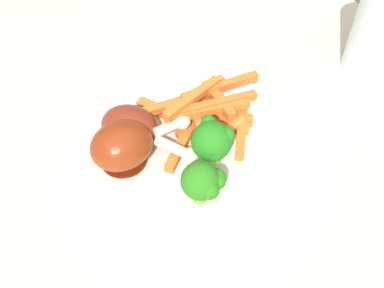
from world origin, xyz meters
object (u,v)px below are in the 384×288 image
at_px(dinner_plate, 192,158).
at_px(chicken_drumstick_far, 133,129).
at_px(broccoli_floret_front, 204,182).
at_px(carrot_fries_pile, 207,115).
at_px(broccoli_floret_middle, 212,143).
at_px(water_glass, 380,29).
at_px(dining_table, 191,275).
at_px(chicken_drumstick_near, 125,144).

height_order(dinner_plate, chicken_drumstick_far, chicken_drumstick_far).
relative_size(broccoli_floret_front, carrot_fries_pile, 0.36).
distance_m(broccoli_floret_middle, water_glass, 0.28).
bearing_deg(chicken_drumstick_far, carrot_fries_pile, 74.85).
bearing_deg(carrot_fries_pile, dining_table, -38.74).
height_order(chicken_drumstick_near, chicken_drumstick_far, chicken_drumstick_near).
distance_m(dinner_plate, chicken_drumstick_near, 0.08).
bearing_deg(broccoli_floret_front, broccoli_floret_middle, 136.91).
xyz_separation_m(dining_table, carrot_fries_pile, (-0.11, 0.09, 0.14)).
bearing_deg(chicken_drumstick_near, broccoli_floret_front, 26.51).
height_order(dining_table, carrot_fries_pile, carrot_fries_pile).
distance_m(dining_table, water_glass, 0.39).
relative_size(dining_table, water_glass, 8.24).
relative_size(broccoli_floret_front, water_glass, 0.44).
bearing_deg(dining_table, dinner_plate, 148.20).
distance_m(broccoli_floret_front, chicken_drumstick_far, 0.11).
distance_m(broccoli_floret_front, broccoli_floret_middle, 0.05).
xyz_separation_m(dinner_plate, water_glass, (-0.02, 0.29, 0.06)).
relative_size(dining_table, dinner_plate, 3.76).
distance_m(carrot_fries_pile, water_glass, 0.25).
relative_size(broccoli_floret_front, chicken_drumstick_far, 0.45).
height_order(chicken_drumstick_near, water_glass, water_glass).
xyz_separation_m(chicken_drumstick_near, water_glass, (0.02, 0.35, 0.03)).
height_order(dining_table, dinner_plate, dinner_plate).
bearing_deg(broccoli_floret_middle, dinner_plate, -158.51).
xyz_separation_m(carrot_fries_pile, water_glass, (0.02, 0.25, 0.04)).
bearing_deg(dinner_plate, carrot_fries_pile, 128.16).
relative_size(broccoli_floret_middle, water_glass, 0.53).
bearing_deg(chicken_drumstick_far, broccoli_floret_middle, 35.53).
bearing_deg(carrot_fries_pile, water_glass, 86.48).
bearing_deg(broccoli_floret_front, dining_table, -53.25).
relative_size(dining_table, chicken_drumstick_near, 8.69).
bearing_deg(dinner_plate, water_glass, 93.05).
relative_size(carrot_fries_pile, chicken_drumstick_far, 1.26).
bearing_deg(carrot_fries_pile, broccoli_floret_front, -33.92).
height_order(broccoli_floret_front, chicken_drumstick_near, broccoli_floret_front).
distance_m(dining_table, broccoli_floret_front, 0.16).
xyz_separation_m(dinner_plate, broccoli_floret_front, (0.06, -0.02, 0.04)).
bearing_deg(water_glass, chicken_drumstick_near, -93.02).
xyz_separation_m(carrot_fries_pile, chicken_drumstick_near, (-0.00, -0.10, 0.01)).
distance_m(chicken_drumstick_far, water_glass, 0.34).
bearing_deg(chicken_drumstick_near, carrot_fries_pile, 88.18).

